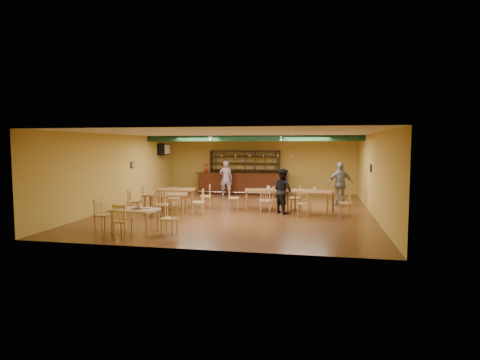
% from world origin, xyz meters
% --- Properties ---
extents(floor, '(12.00, 12.00, 0.00)m').
position_xyz_m(floor, '(0.00, 0.00, 0.00)').
color(floor, '#5A2F19').
rests_on(floor, ground).
extents(ceiling_beam, '(10.00, 0.30, 0.25)m').
position_xyz_m(ceiling_beam, '(0.00, 2.80, 2.87)').
color(ceiling_beam, '#11331A').
rests_on(ceiling_beam, ceiling).
extents(track_rail_left, '(0.05, 2.50, 0.05)m').
position_xyz_m(track_rail_left, '(-1.80, 3.40, 2.94)').
color(track_rail_left, white).
rests_on(track_rail_left, ceiling).
extents(track_rail_right, '(0.05, 2.50, 0.05)m').
position_xyz_m(track_rail_right, '(1.40, 3.40, 2.94)').
color(track_rail_right, white).
rests_on(track_rail_right, ceiling).
extents(ac_unit, '(0.34, 0.70, 0.48)m').
position_xyz_m(ac_unit, '(-4.80, 4.20, 2.35)').
color(ac_unit, white).
rests_on(ac_unit, wall_left).
extents(picture_left, '(0.04, 0.34, 0.28)m').
position_xyz_m(picture_left, '(-4.97, 1.00, 1.70)').
color(picture_left, black).
rests_on(picture_left, wall_left).
extents(picture_right, '(0.04, 0.34, 0.28)m').
position_xyz_m(picture_right, '(4.97, 0.50, 1.70)').
color(picture_right, black).
rests_on(picture_right, wall_right).
extents(bar_counter, '(4.89, 0.85, 1.13)m').
position_xyz_m(bar_counter, '(-0.84, 5.15, 0.56)').
color(bar_counter, black).
rests_on(bar_counter, ground).
extents(back_bar_hutch, '(3.78, 0.40, 2.28)m').
position_xyz_m(back_bar_hutch, '(-0.84, 5.78, 1.14)').
color(back_bar_hutch, black).
rests_on(back_bar_hutch, ground).
extents(poinsettia, '(0.31, 0.31, 0.43)m').
position_xyz_m(poinsettia, '(-2.84, 5.15, 1.35)').
color(poinsettia, '#B02710').
rests_on(poinsettia, bar_counter).
extents(dining_table_a, '(1.67, 1.20, 0.76)m').
position_xyz_m(dining_table_a, '(-2.71, 0.31, 0.38)').
color(dining_table_a, '#936034').
rests_on(dining_table_a, ground).
extents(dining_table_b, '(1.72, 1.19, 0.79)m').
position_xyz_m(dining_table_b, '(0.93, 0.50, 0.40)').
color(dining_table_b, '#936034').
rests_on(dining_table_b, ground).
extents(dining_table_c, '(1.65, 1.13, 0.76)m').
position_xyz_m(dining_table_c, '(-2.52, -1.34, 0.38)').
color(dining_table_c, '#936034').
rests_on(dining_table_c, ground).
extents(dining_table_d, '(1.88, 1.42, 0.84)m').
position_xyz_m(dining_table_d, '(2.76, -0.03, 0.42)').
color(dining_table_d, '#936034').
rests_on(dining_table_d, ground).
extents(near_table, '(1.35, 0.93, 0.69)m').
position_xyz_m(near_table, '(-2.25, -4.45, 0.34)').
color(near_table, tan).
rests_on(near_table, ground).
extents(pizza_tray, '(0.41, 0.41, 0.01)m').
position_xyz_m(pizza_tray, '(-2.16, -4.45, 0.70)').
color(pizza_tray, silver).
rests_on(pizza_tray, near_table).
extents(parmesan_shaker, '(0.08, 0.08, 0.11)m').
position_xyz_m(parmesan_shaker, '(-2.66, -4.58, 0.74)').
color(parmesan_shaker, '#EAE5C6').
rests_on(parmesan_shaker, near_table).
extents(napkin_stack, '(0.24, 0.21, 0.03)m').
position_xyz_m(napkin_stack, '(-1.93, -4.26, 0.70)').
color(napkin_stack, white).
rests_on(napkin_stack, near_table).
extents(pizza_server, '(0.33, 0.12, 0.00)m').
position_xyz_m(pizza_server, '(-2.02, -4.40, 0.71)').
color(pizza_server, silver).
rests_on(pizza_server, pizza_tray).
extents(side_plate, '(0.24, 0.24, 0.01)m').
position_xyz_m(side_plate, '(-1.74, -4.63, 0.70)').
color(side_plate, white).
rests_on(side_plate, near_table).
extents(patron_bar, '(0.69, 0.49, 1.79)m').
position_xyz_m(patron_bar, '(-1.55, 4.33, 0.90)').
color(patron_bar, '#80499F').
rests_on(patron_bar, ground).
extents(patron_right_a, '(1.03, 1.04, 1.69)m').
position_xyz_m(patron_right_a, '(1.73, -0.30, 0.85)').
color(patron_right_a, black).
rests_on(patron_right_a, ground).
extents(patron_right_b, '(1.15, 0.65, 1.84)m').
position_xyz_m(patron_right_b, '(3.96, 1.97, 0.92)').
color(patron_right_b, gray).
rests_on(patron_right_b, ground).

